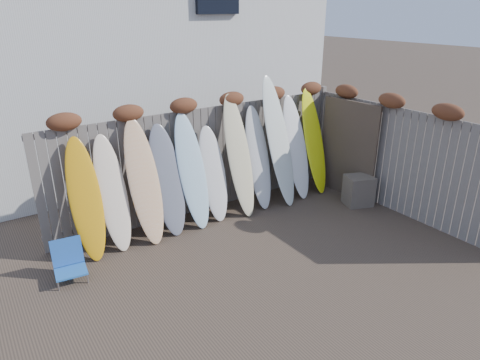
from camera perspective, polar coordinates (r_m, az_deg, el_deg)
ground at (r=6.79m, az=5.81°, el=-11.05°), size 80.00×80.00×0.00m
back_fence at (r=8.09m, az=-4.41°, el=3.94°), size 6.05×0.28×2.24m
right_fence at (r=8.51m, az=20.75°, el=3.17°), size 0.28×4.40×2.24m
house at (r=11.60m, az=-13.51°, el=19.11°), size 8.50×5.50×6.33m
beach_chair at (r=6.79m, az=-21.85°, el=-10.04°), size 0.48×0.51×0.58m
wooden_crate at (r=8.84m, az=15.53°, el=-1.34°), size 0.63×0.58×0.60m
lattice_panel at (r=9.07m, az=14.22°, el=4.04°), size 0.18×1.32×1.98m
surfboard_0 at (r=6.99m, az=-19.89°, el=-2.48°), size 0.53×0.71×1.89m
surfboard_1 at (r=7.13m, az=-16.65°, el=-1.74°), size 0.47×0.66×1.85m
surfboard_2 at (r=7.19m, az=-12.66°, el=-0.31°), size 0.53×0.73×2.04m
surfboard_3 at (r=7.41m, az=-9.66°, el=-0.06°), size 0.56×0.68×1.88m
surfboard_4 at (r=7.57m, az=-6.41°, el=1.17°), size 0.54×0.73×2.02m
surfboard_5 at (r=7.83m, az=-3.59°, el=0.80°), size 0.53×0.65×1.72m
surfboard_6 at (r=7.96m, az=-0.13°, el=3.20°), size 0.48×0.78×2.23m
surfboard_7 at (r=8.30m, az=2.45°, el=2.96°), size 0.52×0.73×1.96m
surfboard_8 at (r=8.42m, az=5.17°, el=5.09°), size 0.62×0.92×2.49m
surfboard_9 at (r=8.81m, az=7.49°, el=4.30°), size 0.52×0.74×2.06m
surfboard_10 at (r=9.13m, az=9.83°, el=5.09°), size 0.49×0.76×2.15m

